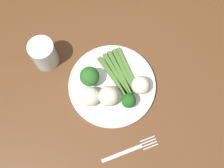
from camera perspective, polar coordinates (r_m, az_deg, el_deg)
name	(u,v)px	position (r m, az deg, el deg)	size (l,w,h in m)	color
ground_plane	(116,127)	(1.56, 0.79, -8.85)	(6.00, 6.00, 0.02)	#B7A88E
dining_table	(118,93)	(0.94, 1.30, -1.95)	(1.24, 0.99, 0.73)	brown
plate	(112,85)	(0.83, 0.00, -0.28)	(0.26, 0.26, 0.01)	white
asparagus_bundle	(120,73)	(0.83, 1.62, 2.36)	(0.16, 0.08, 0.01)	#47752D
broccoli_front_left	(90,76)	(0.79, -4.66, 1.56)	(0.06, 0.06, 0.07)	#568E33
broccoli_outer_edge	(129,101)	(0.78, 3.48, -3.47)	(0.04, 0.04, 0.05)	#4C7F2B
cauliflower_right	(90,96)	(0.79, -4.62, -2.59)	(0.06, 0.06, 0.06)	white
cauliflower_edge	(109,96)	(0.78, -0.69, -2.53)	(0.06, 0.06, 0.06)	silver
cauliflower_near_center	(141,85)	(0.80, 5.94, -0.24)	(0.05, 0.05, 0.05)	white
fork	(130,150)	(0.80, 3.82, -13.48)	(0.06, 0.16, 0.00)	silver
water_glass	(44,54)	(0.85, -13.92, 6.09)	(0.08, 0.08, 0.09)	silver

